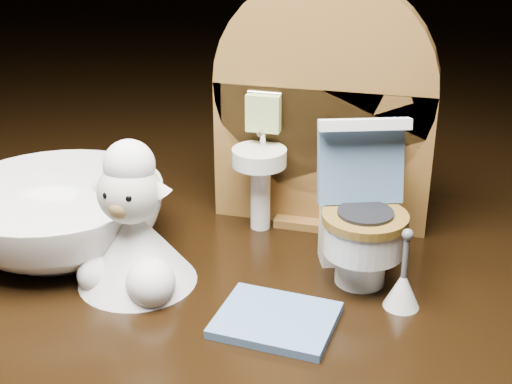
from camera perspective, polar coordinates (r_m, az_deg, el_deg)
backdrop_panel at (r=0.42m, az=5.22°, el=5.76°), size 0.13×0.05×0.15m
toy_toilet at (r=0.38m, az=8.31°, el=-2.26°), size 0.05×0.06×0.09m
bath_mat at (r=0.35m, az=1.59°, el=-10.20°), size 0.06×0.05×0.00m
toilet_brush at (r=0.36m, az=11.65°, el=-7.42°), size 0.02×0.02×0.04m
plush_lamb at (r=0.37m, az=-9.77°, el=-3.44°), size 0.06×0.06×0.08m
ceramic_bowl at (r=0.42m, az=-15.50°, el=-1.96°), size 0.12×0.12×0.04m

